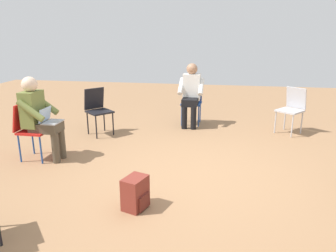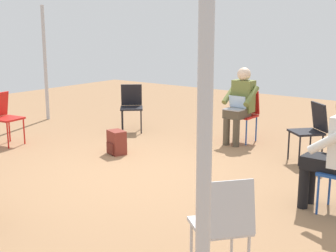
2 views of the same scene
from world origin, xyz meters
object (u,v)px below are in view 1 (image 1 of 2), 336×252
object	(u,v)px
chair_south	(30,127)
person_in_white	(191,92)
chair_southwest	(98,108)
person_with_laptop	(39,114)
backpack_near_laptop_user	(135,195)
chair_northwest	(292,107)
chair_west	(192,100)

from	to	relation	value
chair_south	person_in_white	world-z (taller)	person_in_white
chair_southwest	person_in_white	size ratio (longest dim) A/B	0.69
person_with_laptop	backpack_near_laptop_user	world-z (taller)	person_with_laptop
person_with_laptop	backpack_near_laptop_user	bearing A→B (deg)	57.43
chair_south	backpack_near_laptop_user	distance (m)	2.24
person_in_white	chair_southwest	bearing A→B (deg)	28.69
backpack_near_laptop_user	chair_southwest	bearing A→B (deg)	-151.17
chair_northwest	chair_west	xyz separation A→B (m)	(-0.35, -1.90, 0.00)
chair_south	chair_southwest	bearing A→B (deg)	159.01
chair_southwest	person_in_white	distance (m)	1.85
chair_west	backpack_near_laptop_user	world-z (taller)	chair_west
chair_northwest	backpack_near_laptop_user	world-z (taller)	chair_northwest
chair_south	backpack_near_laptop_user	world-z (taller)	chair_south
chair_northwest	chair_west	bearing A→B (deg)	28.91
chair_west	chair_southwest	bearing A→B (deg)	33.05
person_with_laptop	person_in_white	world-z (taller)	same
chair_northwest	chair_south	size ratio (longest dim) A/B	1.00
chair_southwest	chair_west	world-z (taller)	same
chair_northwest	chair_west	world-z (taller)	same
chair_northwest	person_with_laptop	size ratio (longest dim) A/B	0.69
person_with_laptop	backpack_near_laptop_user	distance (m)	2.14
chair_west	person_with_laptop	world-z (taller)	person_with_laptop
chair_southwest	backpack_near_laptop_user	xyz separation A→B (m)	(2.48, 1.36, -0.34)
chair_west	person_with_laptop	bearing A→B (deg)	50.86
chair_northwest	chair_south	distance (m)	4.53
chair_west	person_in_white	size ratio (longest dim) A/B	0.69
chair_northwest	chair_southwest	world-z (taller)	same
chair_northwest	chair_west	distance (m)	1.93
chair_west	backpack_near_laptop_user	distance (m)	3.51
person_with_laptop	chair_northwest	bearing A→B (deg)	117.91
chair_northwest	person_with_laptop	distance (m)	4.38
chair_west	backpack_near_laptop_user	size ratio (longest dim) A/B	2.36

